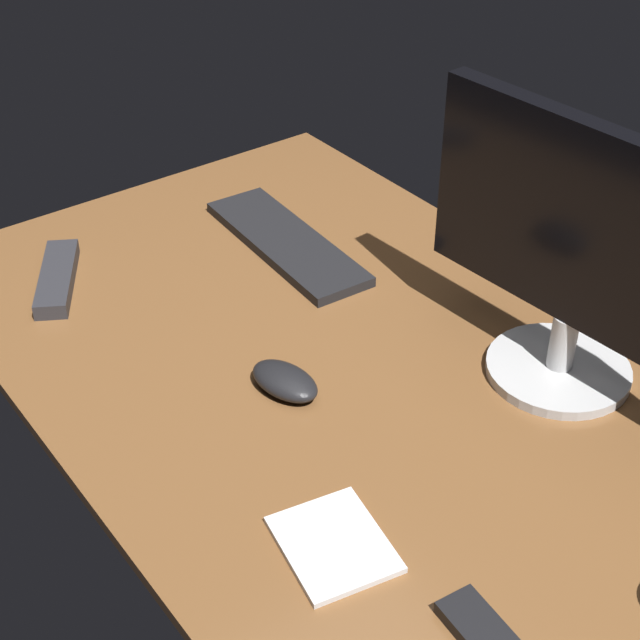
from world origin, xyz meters
TOP-DOWN VIEW (x-y plane):
  - desk at (0.00, 0.00)cm, footprint 140.00×84.00cm
  - monitor at (17.14, 22.99)cm, footprint 48.27×20.56cm
  - keyboard at (-34.55, 11.88)cm, footprint 37.54×13.44cm
  - computer_mouse at (-3.19, -10.44)cm, footprint 12.02×8.32cm
  - tv_remote at (-47.16, -24.67)cm, footprint 19.80×14.55cm
  - notepad at (23.42, -22.24)cm, footprint 16.08×14.21cm

SIDE VIEW (x-z plane):
  - desk at x=0.00cm, z-range 0.00..2.00cm
  - notepad at x=23.42cm, z-range 2.00..2.82cm
  - keyboard at x=-34.55cm, z-range 2.00..3.76cm
  - tv_remote at x=-47.16cm, z-range 2.00..4.57cm
  - computer_mouse at x=-3.19cm, z-range 2.00..5.36cm
  - monitor at x=17.14cm, z-range 3.57..41.84cm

